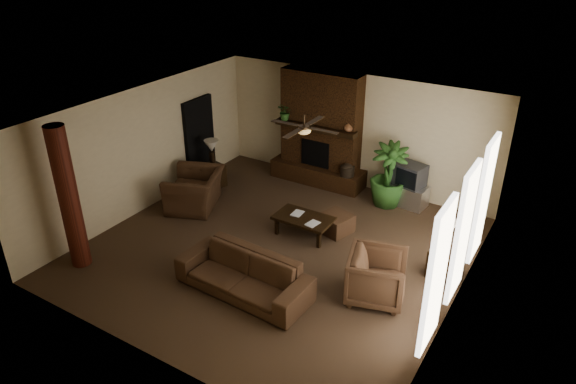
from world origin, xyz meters
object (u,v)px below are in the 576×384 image
Objects in this scene: tv_stand at (408,195)px; lamp_left at (212,148)px; sofa at (243,269)px; ottoman at (336,223)px; floor_vase at (347,176)px; armchair_right at (377,275)px; coffee_table at (304,220)px; lamp_right at (447,231)px; side_table_left at (213,176)px; log_column at (69,199)px; armchair_left at (194,184)px; floor_plant at (387,188)px; side_table_right at (445,264)px.

tv_stand is 1.31× the size of lamp_left.
sofa reaches higher than ottoman.
floor_vase is (-1.49, -0.18, 0.18)m from tv_stand.
lamp_left is at bearing 51.97° from armchair_right.
sofa is 4.07× the size of ottoman.
coffee_table is 0.72m from ottoman.
side_table_left is at bearing 172.11° from lamp_right.
lamp_right is at bearing 27.50° from log_column.
coffee_table is at bearing 94.03° from sofa.
lamp_right is (5.64, 0.23, 0.43)m from armchair_left.
log_column is 4.31× the size of lamp_left.
lamp_left is (-0.01, 0.05, 0.73)m from side_table_left.
sofa reaches higher than side_table_left.
sofa is 3.65m from lamp_right.
sofa is 4.45m from floor_vase.
armchair_left is 1.54× the size of tv_stand.
floor_plant is 2.97m from lamp_right.
coffee_table is at bearing 44.80° from armchair_right.
log_column is at bearing -135.23° from coffee_table.
coffee_table is at bearing -113.48° from floor_plant.
armchair_left is at bearing -177.66° from lamp_right.
armchair_right is at bearing -45.67° from ottoman.
armchair_left is 3.35m from ottoman.
ottoman is 2.56m from lamp_right.
log_column reaches higher than floor_vase.
armchair_right is at bearing -21.19° from side_table_left.
armchair_left is 2.01× the size of lamp_left.
floor_plant is 2.30× the size of lamp_right.
floor_plant is 2.72× the size of side_table_left.
sofa is at bearing -101.68° from floor_plant.
tv_stand is 2.82m from side_table_right.
floor_vase reaches higher than tv_stand.
lamp_right is at bearing -10.71° from ottoman.
tv_stand is (4.53, 5.55, -1.15)m from log_column.
armchair_left reaches higher than floor_vase.
log_column is 3.29× the size of tv_stand.
side_table_right is (6.08, 3.19, -1.12)m from log_column.
log_column is 2.84× the size of armchair_right.
log_column is at bearing 93.99° from armchair_right.
armchair_right reaches higher than side_table_right.
sofa is 2.31m from armchair_right.
log_column is at bearing -90.42° from lamp_left.
side_table_left is at bearing 172.59° from side_table_right.
armchair_right is 1.51m from lamp_right.
tv_stand is at bearing 18.77° from lamp_left.
lamp_right is at bearing 0.57° from coffee_table.
side_table_left is (-0.35, 1.06, -0.30)m from armchair_left.
sofa is 2.48× the size of armchair_right.
ottoman is 3.73m from lamp_left.
tv_stand reaches higher than ottoman.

